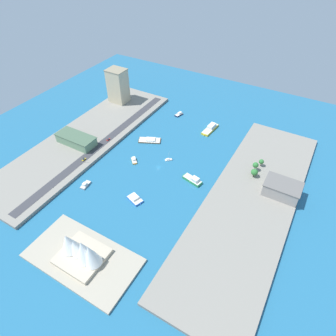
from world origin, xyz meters
TOP-DOWN VIEW (x-y plane):
  - ground_plane at (0.00, 0.00)m, footprint 440.00×440.00m
  - quay_west at (-93.10, 0.00)m, footprint 70.00×240.00m
  - quay_east at (93.10, 0.00)m, footprint 70.00×240.00m
  - peninsula_point at (-4.85, 112.45)m, footprint 82.19×43.63m
  - road_strip at (69.70, 0.00)m, footprint 9.05×228.00m
  - barge_flat_brown at (30.60, -32.51)m, footprint 25.64×19.07m
  - catamaran_blue at (-4.73, 46.61)m, footprint 16.17×12.41m
  - ferry_green_doubledeck at (-37.96, 0.65)m, footprint 21.13×11.00m
  - water_taxi_orange at (25.99, 4.12)m, footprint 10.05×10.03m
  - patrol_launch_navy at (28.41, -95.56)m, footprint 7.66×12.12m
  - sailboat_small_white at (-3.34, -14.40)m, footprint 7.22×7.02m
  - yacht_sleek_gray at (44.33, 55.01)m, footprint 6.25×12.36m
  - ferry_yellow_fast at (-17.95, -85.36)m, footprint 10.65×28.65m
  - office_block_beige at (109.75, -83.29)m, footprint 22.65×19.53m
  - terminal_long_green at (92.92, 13.49)m, footprint 43.47×18.68m
  - carpark_squat_concrete at (-112.76, -20.79)m, footprint 30.61×21.13m
  - taxi_yellow_cab at (67.61, 30.87)m, footprint 2.05×4.32m
  - pickup_red at (67.89, -7.63)m, footprint 2.12×4.31m
  - traffic_light_waterfront at (64.24, 33.13)m, footprint 0.36×0.36m
  - opera_landmark at (-5.71, 112.45)m, footprint 35.56×29.94m
  - park_tree_cluster at (-85.23, -36.74)m, footprint 8.19×23.35m

SIDE VIEW (x-z plane):
  - ground_plane at x=0.00m, z-range 0.00..0.00m
  - sailboat_small_white at x=-3.34m, z-range -4.45..6.18m
  - peninsula_point at x=-4.85m, z-range 0.00..2.00m
  - barge_flat_brown at x=30.60m, z-range -0.41..2.62m
  - water_taxi_orange at x=25.99m, z-range -0.40..2.90m
  - patrol_launch_navy at x=28.41m, z-range -0.48..2.99m
  - yacht_sleek_gray at x=44.33m, z-range -0.62..3.26m
  - catamaran_blue at x=-4.73m, z-range -0.43..3.43m
  - quay_west at x=-93.10m, z-range 0.00..3.24m
  - quay_east at x=93.10m, z-range 0.00..3.24m
  - ferry_green_doubledeck at x=-37.96m, z-range -0.85..4.97m
  - ferry_yellow_fast at x=-17.95m, z-range -0.84..4.99m
  - road_strip at x=69.70m, z-range 3.24..3.39m
  - taxi_yellow_cab at x=67.61m, z-range 3.36..4.94m
  - pickup_red at x=67.89m, z-range 3.36..5.02m
  - traffic_light_waterfront at x=64.24m, z-range 4.33..10.83m
  - terminal_long_green at x=92.92m, z-range 3.27..13.19m
  - park_tree_cluster at x=-85.23m, z-range 4.39..13.70m
  - carpark_squat_concrete at x=-112.76m, z-range 3.27..15.35m
  - opera_landmark at x=-5.71m, z-range 0.16..21.90m
  - office_block_beige at x=109.75m, z-range 3.27..45.24m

